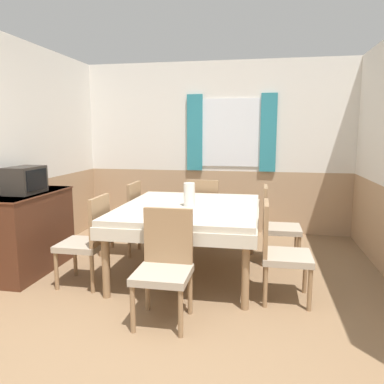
% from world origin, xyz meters
% --- Properties ---
extents(ground_plane, '(16.00, 16.00, 0.00)m').
position_xyz_m(ground_plane, '(0.00, 0.00, 0.00)').
color(ground_plane, '#846647').
extents(wall_back, '(4.48, 0.09, 2.60)m').
position_xyz_m(wall_back, '(0.01, 3.70, 1.31)').
color(wall_back, white).
rests_on(wall_back, ground_plane).
extents(wall_left, '(0.05, 4.08, 2.60)m').
position_xyz_m(wall_left, '(-2.06, 1.84, 1.30)').
color(wall_left, white).
rests_on(wall_left, ground_plane).
extents(dining_table, '(1.49, 1.74, 0.76)m').
position_xyz_m(dining_table, '(-0.06, 1.83, 0.66)').
color(dining_table, beige).
rests_on(dining_table, ground_plane).
extents(chair_left_far, '(0.44, 0.44, 0.92)m').
position_xyz_m(chair_left_far, '(-1.00, 2.35, 0.49)').
color(chair_left_far, '#93704C').
rests_on(chair_left_far, ground_plane).
extents(chair_head_near, '(0.44, 0.44, 0.92)m').
position_xyz_m(chair_head_near, '(-0.06, 0.77, 0.49)').
color(chair_head_near, '#93704C').
rests_on(chair_head_near, ground_plane).
extents(chair_head_window, '(0.44, 0.44, 0.92)m').
position_xyz_m(chair_head_window, '(-0.06, 2.90, 0.49)').
color(chair_head_window, '#93704C').
rests_on(chair_head_window, ground_plane).
extents(chair_right_far, '(0.44, 0.44, 0.92)m').
position_xyz_m(chair_right_far, '(0.88, 2.35, 0.49)').
color(chair_right_far, '#93704C').
rests_on(chair_right_far, ground_plane).
extents(chair_left_near, '(0.44, 0.44, 0.92)m').
position_xyz_m(chair_left_near, '(-1.00, 1.32, 0.49)').
color(chair_left_near, '#93704C').
rests_on(chair_left_near, ground_plane).
extents(chair_right_near, '(0.44, 0.44, 0.92)m').
position_xyz_m(chair_right_near, '(0.88, 1.32, 0.49)').
color(chair_right_near, '#93704C').
rests_on(chair_right_near, ground_plane).
extents(sideboard, '(0.46, 1.13, 0.89)m').
position_xyz_m(sideboard, '(-1.80, 1.55, 0.45)').
color(sideboard, '#4C2819').
rests_on(sideboard, ground_plane).
extents(tv, '(0.29, 0.44, 0.29)m').
position_xyz_m(tv, '(-1.80, 1.52, 1.04)').
color(tv, '#2D2823').
rests_on(tv, sideboard).
extents(vase, '(0.12, 0.12, 0.25)m').
position_xyz_m(vase, '(-0.05, 1.81, 0.88)').
color(vase, silver).
rests_on(vase, dining_table).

